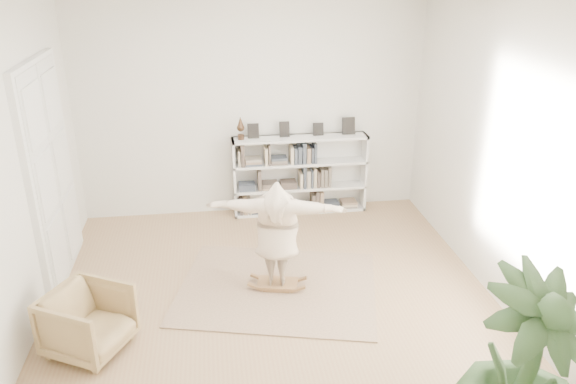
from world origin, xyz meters
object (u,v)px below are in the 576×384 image
object	(u,v)px
armchair	(88,321)
houseplant	(525,382)
rocker_board	(277,284)
bookshelf	(299,175)
person	(277,231)

from	to	relation	value
armchair	houseplant	distance (m)	4.32
rocker_board	bookshelf	bearing A→B (deg)	88.53
bookshelf	rocker_board	distance (m)	2.51
person	houseplant	distance (m)	3.41
person	houseplant	bearing A→B (deg)	131.87
houseplant	person	bearing A→B (deg)	117.61
armchair	rocker_board	xyz separation A→B (m)	(2.16, 0.93, -0.29)
rocker_board	armchair	bearing A→B (deg)	-142.50
bookshelf	houseplant	size ratio (longest dim) A/B	1.21
armchair	person	xyz separation A→B (m)	(2.16, 0.93, 0.47)
bookshelf	rocker_board	size ratio (longest dim) A/B	3.86
bookshelf	rocker_board	xyz separation A→B (m)	(-0.66, -2.35, -0.57)
armchair	rocker_board	world-z (taller)	armchair
person	armchair	bearing A→B (deg)	37.50
person	bookshelf	bearing A→B (deg)	-91.47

